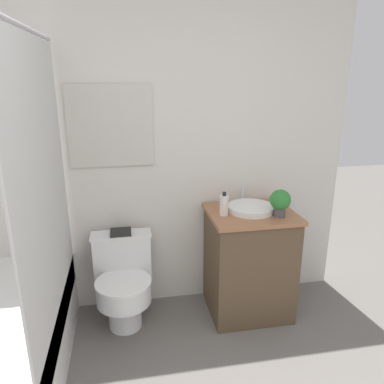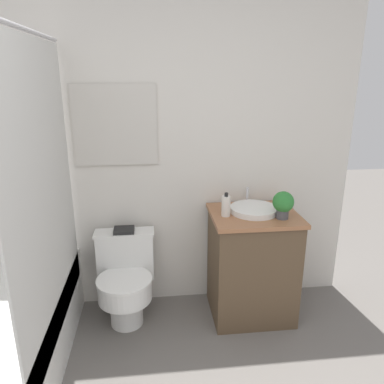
{
  "view_description": "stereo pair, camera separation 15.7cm",
  "coord_description": "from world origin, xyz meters",
  "px_view_note": "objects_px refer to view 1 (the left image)",
  "views": [
    {
      "loc": [
        -0.05,
        -0.58,
        1.77
      ],
      "look_at": [
        0.36,
        1.66,
        1.05
      ],
      "focal_mm": 35.0,
      "sensor_mm": 36.0,
      "label": 1
    },
    {
      "loc": [
        0.1,
        -0.6,
        1.77
      ],
      "look_at": [
        0.36,
        1.66,
        1.05
      ],
      "focal_mm": 35.0,
      "sensor_mm": 36.0,
      "label": 2
    }
  ],
  "objects_px": {
    "toilet": "(123,281)",
    "soap_bottle": "(224,205)",
    "potted_plant": "(280,201)",
    "book_on_tank": "(121,232)",
    "sink": "(251,208)"
  },
  "relations": [
    {
      "from": "toilet",
      "to": "soap_bottle",
      "type": "bearing_deg",
      "value": -3.87
    },
    {
      "from": "toilet",
      "to": "potted_plant",
      "type": "xyz_separation_m",
      "value": [
        1.1,
        -0.14,
        0.59
      ]
    },
    {
      "from": "toilet",
      "to": "soap_bottle",
      "type": "distance_m",
      "value": 0.91
    },
    {
      "from": "potted_plant",
      "to": "book_on_tank",
      "type": "relative_size",
      "value": 1.29
    },
    {
      "from": "sink",
      "to": "toilet",
      "type": "bearing_deg",
      "value": 179.89
    },
    {
      "from": "soap_bottle",
      "to": "toilet",
      "type": "bearing_deg",
      "value": 176.13
    },
    {
      "from": "toilet",
      "to": "potted_plant",
      "type": "relative_size",
      "value": 3.41
    },
    {
      "from": "soap_bottle",
      "to": "potted_plant",
      "type": "height_order",
      "value": "potted_plant"
    },
    {
      "from": "soap_bottle",
      "to": "sink",
      "type": "bearing_deg",
      "value": 12.46
    },
    {
      "from": "soap_bottle",
      "to": "potted_plant",
      "type": "distance_m",
      "value": 0.39
    },
    {
      "from": "toilet",
      "to": "potted_plant",
      "type": "height_order",
      "value": "potted_plant"
    },
    {
      "from": "potted_plant",
      "to": "soap_bottle",
      "type": "bearing_deg",
      "value": 166.4
    },
    {
      "from": "toilet",
      "to": "soap_bottle",
      "type": "height_order",
      "value": "soap_bottle"
    },
    {
      "from": "toilet",
      "to": "book_on_tank",
      "type": "distance_m",
      "value": 0.36
    },
    {
      "from": "toilet",
      "to": "sink",
      "type": "xyz_separation_m",
      "value": [
        0.94,
        -0.0,
        0.5
      ]
    }
  ]
}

